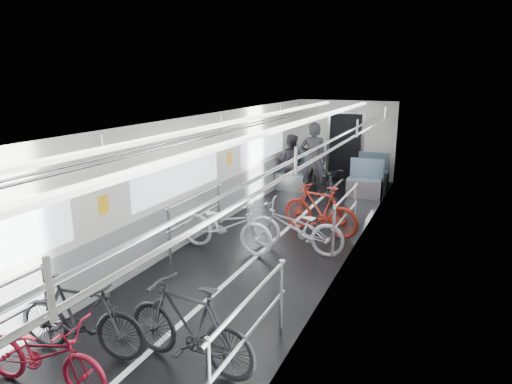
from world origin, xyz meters
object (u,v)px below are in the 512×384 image
(bike_right_near, at_px, (189,325))
(bike_right_far, at_px, (320,209))
(bike_left_mid, at_px, (81,317))
(bike_aisle, at_px, (330,182))
(person_standing, at_px, (313,159))
(bike_left_near, at_px, (43,354))
(person_seated, at_px, (291,162))
(bike_left_far, at_px, (226,225))
(bike_right_mid, at_px, (295,227))

(bike_right_near, height_order, bike_right_far, bike_right_far)
(bike_left_mid, relative_size, bike_right_far, 0.96)
(bike_aisle, xyz_separation_m, person_standing, (-0.49, 0.10, 0.55))
(bike_left_near, xyz_separation_m, person_seated, (-0.48, 8.99, 0.38))
(bike_right_far, height_order, person_standing, person_standing)
(bike_left_mid, relative_size, person_standing, 0.83)
(bike_right_far, bearing_deg, bike_left_mid, -1.02)
(bike_left_far, distance_m, bike_right_far, 2.07)
(bike_left_mid, height_order, bike_left_far, bike_left_mid)
(bike_right_mid, height_order, person_standing, person_standing)
(bike_left_far, height_order, bike_right_far, bike_right_far)
(bike_right_near, bearing_deg, bike_left_near, -46.10)
(bike_right_mid, distance_m, person_standing, 4.13)
(bike_aisle, bearing_deg, bike_right_far, -97.72)
(bike_right_mid, height_order, bike_aisle, bike_right_mid)
(bike_right_mid, bearing_deg, bike_aisle, -174.97)
(bike_right_mid, relative_size, person_seated, 1.16)
(bike_left_mid, height_order, bike_right_near, bike_right_near)
(bike_right_near, xyz_separation_m, person_seated, (-1.66, 8.08, 0.27))
(person_standing, relative_size, person_seated, 1.26)
(bike_left_mid, bearing_deg, person_seated, -5.48)
(bike_right_mid, distance_m, bike_right_far, 1.17)
(bike_right_mid, bearing_deg, bike_left_near, -14.64)
(person_seated, bearing_deg, bike_left_far, 98.22)
(bike_left_near, xyz_separation_m, bike_right_near, (1.18, 0.91, 0.11))
(bike_aisle, bearing_deg, bike_left_far, -118.87)
(bike_aisle, bearing_deg, bike_left_mid, -114.38)
(bike_left_near, relative_size, person_seated, 0.98)
(bike_left_mid, distance_m, bike_right_near, 1.28)
(bike_left_far, bearing_deg, bike_right_near, -158.38)
(bike_aisle, xyz_separation_m, person_seated, (-1.27, 0.52, 0.35))
(bike_left_mid, distance_m, person_standing, 7.99)
(bike_right_mid, bearing_deg, bike_left_far, -70.69)
(person_seated, bearing_deg, bike_left_mid, 95.72)
(bike_right_mid, xyz_separation_m, person_standing, (-0.87, 4.00, 0.51))
(bike_left_near, height_order, bike_left_far, bike_left_far)
(bike_right_mid, bearing_deg, bike_right_near, -0.12)
(bike_left_far, bearing_deg, bike_left_near, -178.43)
(bike_left_near, bearing_deg, person_standing, -6.36)
(bike_left_mid, xyz_separation_m, bike_right_near, (1.24, 0.31, 0.02))
(person_seated, bearing_deg, bike_left_near, 95.95)
(bike_left_mid, xyz_separation_m, bike_left_far, (0.04, 3.54, -0.00))
(bike_left_near, bearing_deg, bike_right_far, -17.10)
(person_standing, bearing_deg, bike_aisle, 161.80)
(bike_left_mid, distance_m, person_seated, 8.41)
(bike_right_mid, distance_m, bike_aisle, 3.92)
(bike_left_far, xyz_separation_m, person_seated, (-0.45, 4.85, 0.29))
(bike_left_far, bearing_deg, bike_aisle, -9.49)
(bike_left_far, distance_m, person_seated, 4.88)
(bike_right_near, bearing_deg, bike_left_mid, -69.79)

